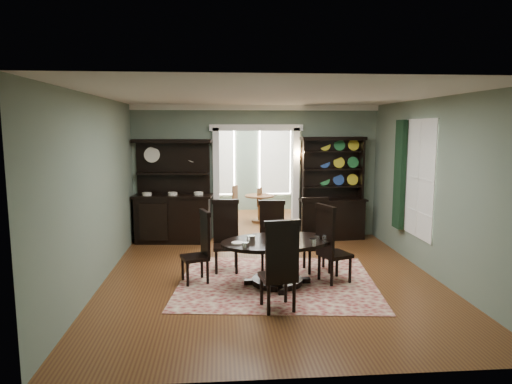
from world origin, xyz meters
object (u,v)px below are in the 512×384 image
at_px(welsh_dresser, 332,202).
at_px(parlor_table, 260,205).
at_px(dining_table, 277,254).
at_px(sideboard, 173,206).

height_order(welsh_dresser, parlor_table, welsh_dresser).
relative_size(dining_table, parlor_table, 2.61).
height_order(dining_table, welsh_dresser, welsh_dresser).
height_order(dining_table, sideboard, sideboard).
relative_size(dining_table, sideboard, 0.91).
xyz_separation_m(sideboard, parlor_table, (2.07, 1.92, -0.31)).
bearing_deg(dining_table, sideboard, 110.78).
distance_m(sideboard, welsh_dresser, 3.55).
bearing_deg(welsh_dresser, dining_table, -123.69).
bearing_deg(sideboard, dining_table, -51.70).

